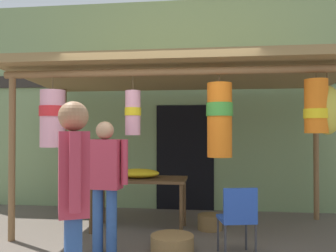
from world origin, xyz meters
The scene contains 10 objects.
ground_plane centered at (0.00, 0.00, 0.00)m, with size 30.00×30.00×0.00m, color #60564C.
shop_facade centered at (0.00, 2.44, 2.02)m, with size 9.06×0.29×4.04m.
market_stall_canopy centered at (0.25, 0.80, 2.21)m, with size 5.00×2.23×2.52m.
display_table centered at (-0.43, 0.85, 0.70)m, with size 1.43×0.70×0.79m.
flower_heap_on_table centered at (-0.44, 0.87, 0.86)m, with size 0.65×0.46×0.14m.
folding_chair centered at (0.97, -0.19, 0.50)m, with size 0.48×0.48×0.84m.
wicker_basket_by_table centered at (0.64, 0.99, 0.11)m, with size 0.37×0.37×0.23m, color brown.
wicker_basket_spare centered at (0.17, -0.02, 0.09)m, with size 0.55×0.55×0.19m, color olive.
vendor_in_orange centered at (-0.41, -1.80, 1.03)m, with size 0.37×0.55×1.73m.
customer_foreground centered at (-0.63, -0.27, 0.95)m, with size 0.59×0.27×1.62m.
Camera 1 is at (0.65, -4.44, 1.50)m, focal length 37.64 mm.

